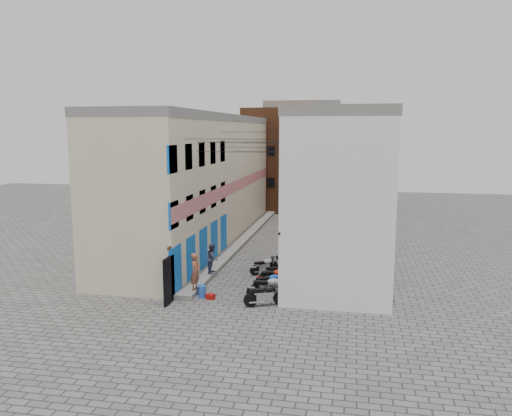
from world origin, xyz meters
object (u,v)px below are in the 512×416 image
Objects in this scene: motorcycle_e at (278,271)px; person_a at (195,271)px; motorcycle_c at (270,282)px; motorcycle_d at (275,276)px; water_jug_far at (201,289)px; person_b at (213,258)px; motorcycle_a at (265,294)px; red_crate at (210,297)px; water_jug_near at (202,292)px; motorcycle_f at (265,265)px; motorcycle_b at (269,286)px; motorcycle_g at (284,260)px.

motorcycle_e is 1.03× the size of person_a.
motorcycle_e reaches higher than motorcycle_c.
motorcycle_e is (0.00, 1.02, -0.04)m from motorcycle_d.
person_b is at bearing 94.66° from water_jug_far.
motorcycle_c is at bearing 161.94° from motorcycle_a.
red_crate is at bearing -170.33° from person_b.
motorcycle_f is at bearing 63.42° from water_jug_near.
motorcycle_c is at bearing -19.31° from motorcycle_d.
motorcycle_a is 3.76m from person_a.
water_jug_far is at bearing -179.97° from person_b.
person_a is at bearing 150.60° from red_crate.
water_jug_far is 0.91m from red_crate.
person_b reaches higher than motorcycle_a.
water_jug_far is at bearing -98.64° from motorcycle_c.
water_jug_far is at bearing 136.37° from red_crate.
motorcycle_d is at bearing 171.35° from motorcycle_b.
motorcycle_d is at bearing 158.88° from motorcycle_a.
motorcycle_a is 0.94× the size of motorcycle_b.
motorcycle_d is 3.47× the size of water_jug_near.
motorcycle_g is (0.00, 5.91, 0.01)m from motorcycle_a.
motorcycle_a is 2.78m from motorcycle_d.
water_jug_far is at bearing -128.26° from motorcycle_a.
red_crate is at bearing -58.26° from motorcycle_f.
motorcycle_b is 1.81m from motorcycle_d.
person_b reaches higher than water_jug_near.
motorcycle_e is 4.65m from person_a.
water_jug_near is at bearing -53.58° from motorcycle_g.
water_jug_near is at bearing -91.57° from motorcycle_b.
motorcycle_d is 5.18× the size of red_crate.
motorcycle_e is (0.11, 1.78, 0.01)m from motorcycle_c.
motorcycle_d is 1.12× the size of motorcycle_f.
red_crate is (-1.78, -4.61, -0.40)m from motorcycle_f.
motorcycle_a reaches higher than water_jug_far.
motorcycle_b reaches higher than motorcycle_f.
motorcycle_d reaches higher than water_jug_far.
red_crate is at bearing -119.81° from motorcycle_a.
motorcycle_e reaches higher than water_jug_far.
motorcycle_c is at bearing -24.52° from motorcycle_g.
motorcycle_g reaches higher than motorcycle_e.
motorcycle_b is 1.04× the size of motorcycle_g.
motorcycle_a is 2.78m from red_crate.
motorcycle_d is at bearing -12.48° from motorcycle_e.
motorcycle_c is 4.77× the size of red_crate.
motorcycle_b is 1.20× the size of motorcycle_f.
person_a is at bearing -73.88° from motorcycle_d.
water_jug_far is at bearing -63.13° from motorcycle_e.
person_b is 4.20× the size of red_crate.
person_a reaches higher than motorcycle_a.
water_jug_near is (0.43, -3.32, -0.77)m from person_b.
motorcycle_c is at bearing -21.78° from motorcycle_f.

